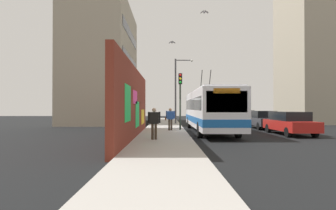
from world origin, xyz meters
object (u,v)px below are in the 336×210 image
city_bus (209,109)px  traffic_light (180,92)px  parked_car_red (289,123)px  street_lamp (178,86)px  parked_car_dark_gray (262,119)px  parked_car_black (243,117)px  pedestrian_midblock (170,117)px  pedestrian_near_wall (154,121)px

city_bus → traffic_light: city_bus is taller
traffic_light → city_bus: bearing=-103.5°
parked_car_red → street_lamp: bearing=34.1°
parked_car_red → parked_car_dark_gray: size_ratio=1.09×
street_lamp → parked_car_dark_gray: bearing=-127.0°
parked_car_red → parked_car_black: 11.00m
parked_car_dark_gray → pedestrian_midblock: bearing=112.5°
parked_car_dark_gray → street_lamp: bearing=53.0°
traffic_light → parked_car_red: bearing=-108.9°
city_bus → pedestrian_near_wall: (-5.97, 3.89, -0.60)m
parked_car_black → street_lamp: 7.97m
city_bus → parked_car_red: city_bus is taller
traffic_light → street_lamp: bearing=-0.8°
parked_car_black → traffic_light: 11.45m
parked_car_black → traffic_light: bearing=139.1°
street_lamp → city_bus: bearing=-166.8°
pedestrian_midblock → pedestrian_near_wall: bearing=170.8°
parked_car_black → pedestrian_midblock: size_ratio=2.93×
pedestrian_midblock → parked_car_black: bearing=-41.7°
parked_car_dark_gray → pedestrian_near_wall: size_ratio=2.66×
street_lamp → pedestrian_midblock: bearing=174.1°
pedestrian_near_wall → parked_car_dark_gray: bearing=-44.6°
pedestrian_near_wall → traffic_light: size_ratio=0.39×
city_bus → parked_car_black: 10.43m
parked_car_dark_gray → pedestrian_midblock: pedestrian_midblock is taller
parked_car_dark_gray → parked_car_black: same height
parked_car_red → parked_car_black: size_ratio=1.00×
city_bus → street_lamp: street_lamp is taller
parked_car_red → traffic_light: traffic_light is taller
pedestrian_near_wall → traffic_light: bearing=-15.0°
parked_car_dark_gray → pedestrian_near_wall: pedestrian_near_wall is taller
parked_car_red → parked_car_black: same height
pedestrian_midblock → street_lamp: 9.38m
pedestrian_near_wall → traffic_light: (6.49, -1.74, 1.95)m
parked_car_red → pedestrian_midblock: size_ratio=2.94×
pedestrian_midblock → traffic_light: size_ratio=0.38×
parked_car_red → parked_car_black: bearing=-0.0°
city_bus → parked_car_red: (-2.00, -5.20, -0.91)m
pedestrian_near_wall → street_lamp: 15.08m
pedestrian_near_wall → traffic_light: 7.00m
city_bus → street_lamp: (8.69, 2.03, 2.43)m
parked_car_dark_gray → pedestrian_near_wall: (-9.21, 9.09, 0.31)m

